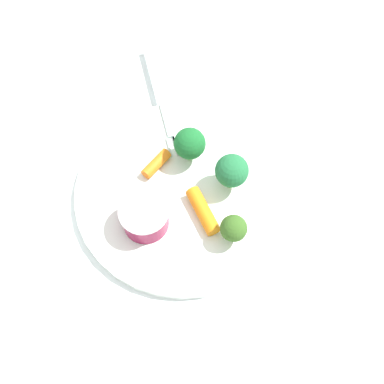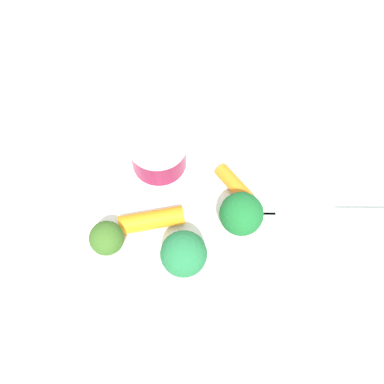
# 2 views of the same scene
# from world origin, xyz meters

# --- Properties ---
(ground_plane) EXTENTS (2.40, 2.40, 0.00)m
(ground_plane) POSITION_xyz_m (0.00, 0.00, 0.00)
(ground_plane) COLOR white
(plate) EXTENTS (0.26, 0.26, 0.01)m
(plate) POSITION_xyz_m (0.00, 0.00, 0.01)
(plate) COLOR white
(plate) RESTS_ON ground_plane
(sauce_cup) EXTENTS (0.06, 0.06, 0.03)m
(sauce_cup) POSITION_xyz_m (-0.05, -0.04, 0.03)
(sauce_cup) COLOR maroon
(sauce_cup) RESTS_ON plate
(broccoli_floret_0) EXTENTS (0.03, 0.03, 0.04)m
(broccoli_floret_0) POSITION_xyz_m (0.04, -0.07, 0.04)
(broccoli_floret_0) COLOR #87BE66
(broccoli_floret_0) RESTS_ON plate
(broccoli_floret_1) EXTENTS (0.04, 0.04, 0.05)m
(broccoli_floret_1) POSITION_xyz_m (0.01, 0.04, 0.04)
(broccoli_floret_1) COLOR #7EAE61
(broccoli_floret_1) RESTS_ON plate
(broccoli_floret_2) EXTENTS (0.04, 0.04, 0.05)m
(broccoli_floret_2) POSITION_xyz_m (0.06, -0.01, 0.04)
(broccoli_floret_2) COLOR #89BB60
(broccoli_floret_2) RESTS_ON plate
(carrot_stick_0) EXTENTS (0.03, 0.06, 0.02)m
(carrot_stick_0) POSITION_xyz_m (0.02, -0.04, 0.02)
(carrot_stick_0) COLOR orange
(carrot_stick_0) RESTS_ON plate
(carrot_stick_1) EXTENTS (0.04, 0.04, 0.01)m
(carrot_stick_1) POSITION_xyz_m (-0.03, 0.04, 0.02)
(carrot_stick_1) COLOR orange
(carrot_stick_1) RESTS_ON plate
(fork) EXTENTS (0.02, 0.20, 0.00)m
(fork) POSITION_xyz_m (-0.01, 0.14, 0.01)
(fork) COLOR #ABC3C4
(fork) RESTS_ON plate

